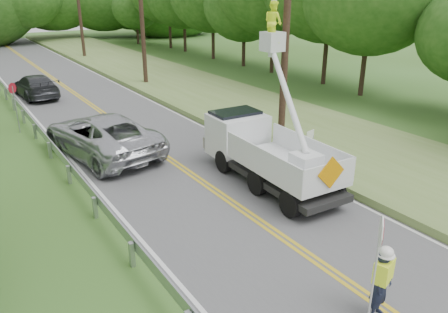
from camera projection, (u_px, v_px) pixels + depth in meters
ground at (364, 295)px, 10.18m from camera, size 140.00×140.00×0.00m
road at (134, 135)px, 21.11m from camera, size 7.20×96.00×0.03m
guardrail at (41, 133)px, 19.58m from camera, size 0.18×48.00×0.77m
utility_poles at (191, 14)px, 24.09m from camera, size 1.60×43.30×10.00m
tall_grass_verge at (252, 111)px, 24.66m from camera, size 7.00×96.00×0.30m
flagger at (382, 280)px, 9.16m from camera, size 1.03×0.60×2.63m
bucket_truck at (259, 137)px, 16.33m from camera, size 3.86×6.54×6.19m
suv_silver at (102, 135)px, 18.32m from camera, size 3.92×6.72×1.76m
suv_darkgrey at (35, 86)px, 28.01m from camera, size 2.38×5.08×1.44m
stop_sign_permanent at (14, 100)px, 20.85m from camera, size 0.42×0.36×2.48m
yard_sign at (310, 135)px, 19.22m from camera, size 0.54×0.16×0.80m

